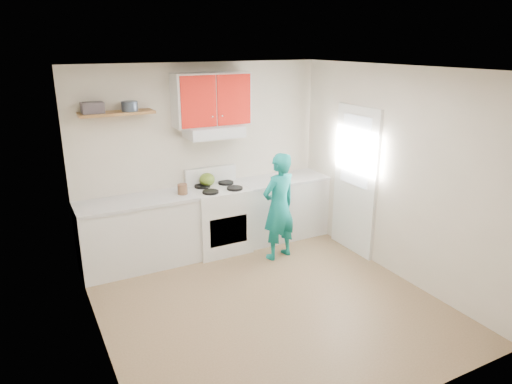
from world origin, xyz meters
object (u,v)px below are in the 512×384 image
crock (183,190)px  person (279,207)px  tin (130,106)px  kettle (207,180)px  stove (219,219)px

crock → person: 1.31m
tin → person: tin is taller
tin → person: bearing=-23.6°
kettle → tin: bearing=-171.7°
tin → crock: size_ratio=1.25×
tin → kettle: size_ratio=0.90×
kettle → stove: bearing=-54.5°
tin → kettle: 1.48m
stove → tin: (-1.09, 0.14, 1.64)m
kettle → crock: (-0.43, -0.20, -0.03)m
kettle → person: (0.71, -0.78, -0.27)m
crock → person: person is taller
stove → tin: tin is taller
tin → crock: bearing=-16.0°
stove → kettle: (-0.10, 0.17, 0.55)m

